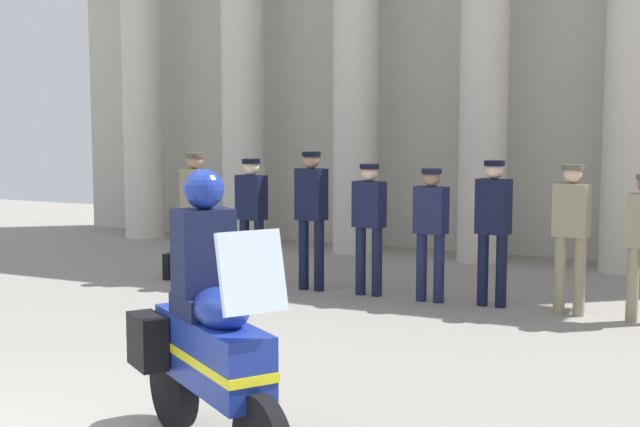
{
  "coord_description": "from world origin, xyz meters",
  "views": [
    {
      "loc": [
        4.11,
        -3.5,
        2.23
      ],
      "look_at": [
        0.66,
        3.77,
        1.33
      ],
      "focal_mm": 48.81,
      "sensor_mm": 36.0,
      "label": 1
    }
  ],
  "objects": [
    {
      "name": "colonnade_backdrop",
      "position": [
        -0.43,
        10.14,
        3.93
      ],
      "size": [
        14.44,
        1.59,
        7.43
      ],
      "color": "beige",
      "rests_on": "ground_plane"
    },
    {
      "name": "officer_in_row_0",
      "position": [
        -2.43,
        6.34,
        1.03
      ],
      "size": [
        0.41,
        0.27,
        1.75
      ],
      "rotation": [
        0.0,
        0.0,
        3.0
      ],
      "color": "#7A7056",
      "rests_on": "ground_plane"
    },
    {
      "name": "officer_in_row_1",
      "position": [
        -1.57,
        6.35,
        1.0
      ],
      "size": [
        0.41,
        0.27,
        1.68
      ],
      "rotation": [
        0.0,
        0.0,
        3.0
      ],
      "color": "black",
      "rests_on": "ground_plane"
    },
    {
      "name": "officer_in_row_2",
      "position": [
        -0.74,
        6.44,
        1.06
      ],
      "size": [
        0.41,
        0.27,
        1.79
      ],
      "rotation": [
        0.0,
        0.0,
        3.0
      ],
      "color": "black",
      "rests_on": "ground_plane"
    },
    {
      "name": "officer_in_row_3",
      "position": [
        0.05,
        6.46,
        0.97
      ],
      "size": [
        0.41,
        0.27,
        1.65
      ],
      "rotation": [
        0.0,
        0.0,
        3.0
      ],
      "color": "#141938",
      "rests_on": "ground_plane"
    },
    {
      "name": "officer_in_row_4",
      "position": [
        0.86,
        6.43,
        0.95
      ],
      "size": [
        0.41,
        0.27,
        1.61
      ],
      "rotation": [
        0.0,
        0.0,
        3.0
      ],
      "color": "#191E42",
      "rests_on": "ground_plane"
    },
    {
      "name": "officer_in_row_5",
      "position": [
        1.61,
        6.48,
        1.02
      ],
      "size": [
        0.41,
        0.27,
        1.72
      ],
      "rotation": [
        0.0,
        0.0,
        3.0
      ],
      "color": "black",
      "rests_on": "ground_plane"
    },
    {
      "name": "officer_in_row_6",
      "position": [
        2.51,
        6.42,
        1.01
      ],
      "size": [
        0.41,
        0.27,
        1.71
      ],
      "rotation": [
        0.0,
        0.0,
        3.0
      ],
      "color": "gray",
      "rests_on": "ground_plane"
    },
    {
      "name": "motorcycle_with_rider",
      "position": [
        1.09,
        1.16,
        0.79
      ],
      "size": [
        1.79,
        1.31,
        1.9
      ],
      "rotation": [
        0.0,
        0.0,
        -0.6
      ],
      "color": "black",
      "rests_on": "ground_plane"
    },
    {
      "name": "briefcase_on_ground",
      "position": [
        -2.84,
        6.34,
        0.18
      ],
      "size": [
        0.1,
        0.32,
        0.36
      ],
      "primitive_type": "cube",
      "color": "black",
      "rests_on": "ground_plane"
    }
  ]
}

